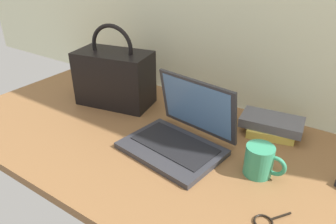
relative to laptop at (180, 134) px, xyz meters
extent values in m
cube|color=brown|center=(-0.07, -0.01, -0.06)|extent=(1.60, 0.76, 0.03)
cube|color=#2D2D33|center=(-0.01, -0.04, -0.04)|extent=(0.34, 0.26, 0.02)
cube|color=black|center=(0.00, -0.03, -0.03)|extent=(0.29, 0.18, 0.00)
cube|color=#2D2D33|center=(0.01, 0.08, 0.07)|extent=(0.30, 0.09, 0.20)
cube|color=#4C72A5|center=(0.01, 0.08, 0.07)|extent=(0.27, 0.07, 0.17)
cylinder|color=#338C66|center=(0.26, 0.00, 0.00)|extent=(0.08, 0.08, 0.09)
torus|color=#338C66|center=(0.31, 0.00, 0.00)|extent=(0.06, 0.01, 0.06)
cylinder|color=brown|center=(0.26, 0.00, 0.04)|extent=(0.07, 0.07, 0.00)
torus|color=black|center=(0.34, -0.17, -0.04)|extent=(0.07, 0.07, 0.01)
cube|color=black|center=(0.37, -0.13, -0.04)|extent=(0.04, 0.05, 0.00)
cube|color=black|center=(-0.39, 0.12, 0.06)|extent=(0.33, 0.22, 0.22)
torus|color=black|center=(-0.39, 0.12, 0.19)|extent=(0.18, 0.05, 0.18)
cube|color=#D8BF4C|center=(0.22, 0.25, -0.03)|extent=(0.18, 0.16, 0.03)
cube|color=#595960|center=(0.22, 0.25, 0.00)|extent=(0.22, 0.14, 0.03)
camera|label=1|loc=(0.45, -0.74, 0.54)|focal=33.35mm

